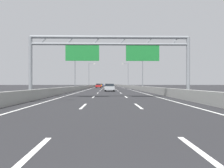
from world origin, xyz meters
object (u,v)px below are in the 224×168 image
(streetlamp_left_far, at_px, (89,74))
(streetlamp_right_far, at_px, (128,74))
(streetlamp_right_mid, at_px, (142,67))
(sign_gantry, at_px, (111,51))
(orange_car, at_px, (100,85))
(blue_car, at_px, (102,85))
(streetlamp_left_mid, at_px, (76,66))
(silver_car, at_px, (109,87))
(red_car, at_px, (98,86))

(streetlamp_left_far, xyz_separation_m, streetlamp_right_far, (14.93, 0.00, 0.00))
(streetlamp_right_mid, bearing_deg, streetlamp_right_far, 90.00)
(sign_gantry, bearing_deg, orange_car, 93.12)
(sign_gantry, distance_m, streetlamp_right_mid, 25.87)
(streetlamp_right_far, height_order, blue_car, streetlamp_right_far)
(streetlamp_left_mid, relative_size, orange_car, 2.25)
(streetlamp_right_mid, xyz_separation_m, streetlamp_left_far, (-14.93, 32.36, 0.00))
(streetlamp_right_far, bearing_deg, silver_car, -100.72)
(streetlamp_right_far, height_order, red_car, streetlamp_right_far)
(sign_gantry, bearing_deg, silver_car, 89.90)
(red_car, bearing_deg, streetlamp_left_mid, -98.57)
(streetlamp_left_mid, height_order, streetlamp_right_mid, same)
(orange_car, bearing_deg, streetlamp_left_mid, -94.70)
(streetlamp_right_mid, bearing_deg, blue_car, 99.54)
(silver_car, bearing_deg, streetlamp_right_far, 79.28)
(silver_car, bearing_deg, orange_car, 94.25)
(orange_car, bearing_deg, streetlamp_right_mid, -76.06)
(streetlamp_right_far, relative_size, blue_car, 2.16)
(streetlamp_left_mid, relative_size, streetlamp_right_mid, 1.00)
(red_car, bearing_deg, orange_car, 90.34)
(orange_car, xyz_separation_m, red_car, (0.12, -19.75, 0.01))
(sign_gantry, height_order, streetlamp_right_far, streetlamp_right_far)
(streetlamp_right_far, bearing_deg, streetlamp_left_far, 180.00)
(streetlamp_left_mid, height_order, silver_car, streetlamp_left_mid)
(streetlamp_right_far, bearing_deg, streetlamp_right_mid, -90.00)
(streetlamp_left_mid, height_order, streetlamp_left_far, same)
(orange_car, bearing_deg, streetlamp_left_far, -106.15)
(streetlamp_left_mid, relative_size, streetlamp_right_far, 1.00)
(silver_car, height_order, red_car, red_car)
(silver_car, relative_size, red_car, 0.95)
(blue_car, xyz_separation_m, red_car, (0.08, -41.03, 0.05))
(streetlamp_left_far, height_order, blue_car, streetlamp_left_far)
(streetlamp_right_far, height_order, orange_car, streetlamp_right_far)
(red_car, bearing_deg, streetlamp_right_mid, -66.43)
(streetlamp_left_mid, relative_size, blue_car, 2.16)
(blue_car, bearing_deg, silver_car, -87.02)
(red_car, bearing_deg, streetlamp_right_far, 31.95)
(streetlamp_left_far, height_order, orange_car, streetlamp_left_far)
(streetlamp_left_mid, bearing_deg, orange_car, 85.30)
(sign_gantry, bearing_deg, streetlamp_right_mid, 73.37)
(red_car, bearing_deg, sign_gantry, -85.79)
(streetlamp_left_mid, xyz_separation_m, red_car, (3.83, 25.44, -4.63))
(orange_car, height_order, blue_car, orange_car)
(streetlamp_left_mid, distance_m, red_car, 26.14)
(sign_gantry, distance_m, silver_car, 18.66)
(streetlamp_left_mid, height_order, blue_car, streetlamp_left_mid)
(streetlamp_left_far, bearing_deg, silver_car, -79.01)
(orange_car, distance_m, blue_car, 21.28)
(streetlamp_left_mid, bearing_deg, streetlamp_left_far, 90.00)
(sign_gantry, height_order, blue_car, sign_gantry)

